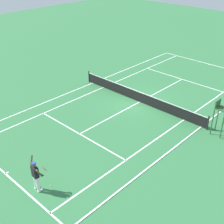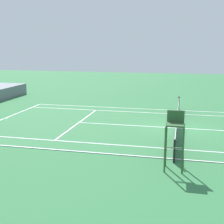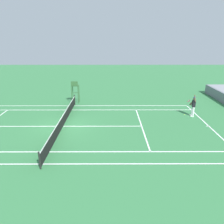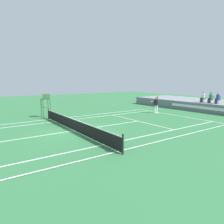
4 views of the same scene
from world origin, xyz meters
name	(u,v)px [view 2 (image 2 of 4)]	position (x,y,z in m)	size (l,w,h in m)	color
ground_plane	(177,128)	(0.00, 0.00, 0.00)	(80.00, 80.00, 0.00)	#337542
court	(177,128)	(0.00, 0.00, 0.01)	(11.08, 23.88, 0.03)	#337542
net	(177,120)	(0.00, 0.00, 0.52)	(11.98, 0.10, 1.07)	black
umpire_chair	(175,133)	(-6.64, 0.00, 1.56)	(0.77, 0.77, 2.44)	#2D562D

